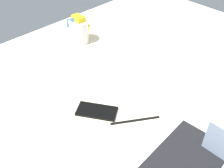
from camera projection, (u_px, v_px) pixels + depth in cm
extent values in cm
cube|color=beige|center=(135.00, 112.00, 106.00)|extent=(180.00, 140.00, 18.00)
cube|color=black|center=(183.00, 164.00, 74.99)|extent=(29.94, 18.66, 0.40)
cylinder|color=silver|center=(79.00, 31.00, 126.83)|extent=(9.00, 9.00, 11.00)
cube|color=orange|center=(82.00, 34.00, 128.63)|extent=(7.12, 7.52, 4.78)
cube|color=yellow|center=(82.00, 29.00, 127.37)|extent=(7.25, 7.92, 6.35)
cube|color=blue|center=(75.00, 24.00, 125.78)|extent=(7.19, 7.02, 7.82)
cube|color=yellow|center=(78.00, 20.00, 123.22)|extent=(4.33, 6.12, 4.07)
cube|color=black|center=(97.00, 111.00, 93.38)|extent=(13.38, 15.43, 0.80)
cube|color=black|center=(135.00, 120.00, 90.15)|extent=(14.57, 9.78, 0.60)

